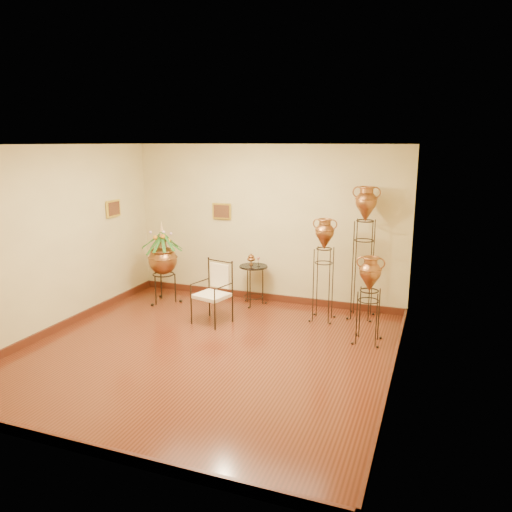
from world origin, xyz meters
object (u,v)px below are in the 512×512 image
(amphora_mid, at_px, (324,269))
(armchair, at_px, (212,293))
(side_table, at_px, (253,284))
(amphora_tall, at_px, (364,252))
(planter_urn, at_px, (163,257))

(amphora_mid, height_order, armchair, amphora_mid)
(armchair, height_order, side_table, armchair)
(amphora_tall, xyz_separation_m, side_table, (-1.90, 0.00, -0.74))
(armchair, bearing_deg, planter_urn, 166.47)
(amphora_mid, distance_m, planter_urn, 2.89)
(side_table, bearing_deg, armchair, -104.95)
(amphora_tall, bearing_deg, amphora_mid, -149.31)
(amphora_tall, distance_m, armchair, 2.52)
(amphora_tall, bearing_deg, armchair, -153.44)
(side_table, bearing_deg, amphora_tall, -0.03)
(amphora_mid, xyz_separation_m, side_table, (-1.33, 0.34, -0.48))
(armchair, bearing_deg, amphora_tall, 40.89)
(planter_urn, bearing_deg, armchair, -27.85)
(planter_urn, relative_size, armchair, 1.52)
(planter_urn, distance_m, armchair, 1.48)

